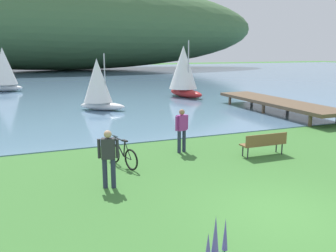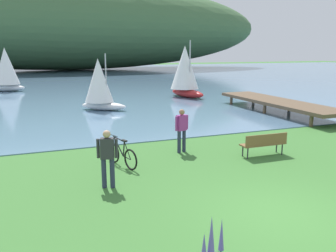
{
  "view_description": "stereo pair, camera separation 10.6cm",
  "coord_description": "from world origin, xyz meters",
  "px_view_note": "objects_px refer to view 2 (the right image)",
  "views": [
    {
      "loc": [
        -5.47,
        -6.23,
        3.9
      ],
      "look_at": [
        -0.59,
        6.2,
        1.0
      ],
      "focal_mm": 37.17,
      "sensor_mm": 36.0,
      "label": 1
    },
    {
      "loc": [
        -5.37,
        -6.26,
        3.9
      ],
      "look_at": [
        -0.59,
        6.2,
        1.0
      ],
      "focal_mm": 37.17,
      "sensor_mm": 36.0,
      "label": 2
    }
  ],
  "objects_px": {
    "person_at_shoreline": "(182,128)",
    "sailboat_toward_hillside": "(185,71)",
    "person_on_the_grass": "(107,155)",
    "bicycle_leaning_near_bench": "(122,155)",
    "sailboat_mid_bay": "(99,84)",
    "sailboat_nearest_to_shore": "(6,69)",
    "park_bench_near_camera": "(264,143)"
  },
  "relations": [
    {
      "from": "park_bench_near_camera",
      "to": "sailboat_mid_bay",
      "type": "distance_m",
      "value": 13.1
    },
    {
      "from": "person_at_shoreline",
      "to": "sailboat_nearest_to_shore",
      "type": "relative_size",
      "value": 0.38
    },
    {
      "from": "person_on_the_grass",
      "to": "sailboat_toward_hillside",
      "type": "height_order",
      "value": "sailboat_toward_hillside"
    },
    {
      "from": "person_on_the_grass",
      "to": "sailboat_nearest_to_shore",
      "type": "bearing_deg",
      "value": 98.81
    },
    {
      "from": "bicycle_leaning_near_bench",
      "to": "sailboat_mid_bay",
      "type": "bearing_deg",
      "value": 83.36
    },
    {
      "from": "sailboat_nearest_to_shore",
      "to": "bicycle_leaning_near_bench",
      "type": "bearing_deg",
      "value": -78.85
    },
    {
      "from": "park_bench_near_camera",
      "to": "bicycle_leaning_near_bench",
      "type": "xyz_separation_m",
      "value": [
        -5.29,
        0.77,
        -0.12
      ]
    },
    {
      "from": "bicycle_leaning_near_bench",
      "to": "person_on_the_grass",
      "type": "distance_m",
      "value": 2.0
    },
    {
      "from": "park_bench_near_camera",
      "to": "sailboat_nearest_to_shore",
      "type": "bearing_deg",
      "value": 111.31
    },
    {
      "from": "sailboat_mid_bay",
      "to": "sailboat_toward_hillside",
      "type": "height_order",
      "value": "sailboat_toward_hillside"
    },
    {
      "from": "person_on_the_grass",
      "to": "sailboat_nearest_to_shore",
      "type": "xyz_separation_m",
      "value": [
        -4.27,
        27.56,
        1.21
      ]
    },
    {
      "from": "bicycle_leaning_near_bench",
      "to": "sailboat_nearest_to_shore",
      "type": "bearing_deg",
      "value": 101.15
    },
    {
      "from": "person_at_shoreline",
      "to": "sailboat_toward_hillside",
      "type": "distance_m",
      "value": 16.51
    },
    {
      "from": "park_bench_near_camera",
      "to": "person_on_the_grass",
      "type": "bearing_deg",
      "value": -170.99
    },
    {
      "from": "person_on_the_grass",
      "to": "sailboat_mid_bay",
      "type": "bearing_deg",
      "value": 80.79
    },
    {
      "from": "park_bench_near_camera",
      "to": "person_at_shoreline",
      "type": "bearing_deg",
      "value": 149.63
    },
    {
      "from": "bicycle_leaning_near_bench",
      "to": "sailboat_toward_hillside",
      "type": "distance_m",
      "value": 18.46
    },
    {
      "from": "park_bench_near_camera",
      "to": "sailboat_toward_hillside",
      "type": "bearing_deg",
      "value": 76.32
    },
    {
      "from": "park_bench_near_camera",
      "to": "person_on_the_grass",
      "type": "xyz_separation_m",
      "value": [
        -6.1,
        -0.97,
        0.46
      ]
    },
    {
      "from": "person_at_shoreline",
      "to": "sailboat_mid_bay",
      "type": "xyz_separation_m",
      "value": [
        -1.23,
        10.86,
        0.8
      ]
    },
    {
      "from": "person_on_the_grass",
      "to": "sailboat_toward_hillside",
      "type": "bearing_deg",
      "value": 60.0
    },
    {
      "from": "person_at_shoreline",
      "to": "person_on_the_grass",
      "type": "xyz_separation_m",
      "value": [
        -3.4,
        -2.55,
        0.0
      ]
    },
    {
      "from": "sailboat_mid_bay",
      "to": "sailboat_toward_hillside",
      "type": "distance_m",
      "value": 9.0
    },
    {
      "from": "bicycle_leaning_near_bench",
      "to": "sailboat_toward_hillside",
      "type": "xyz_separation_m",
      "value": [
        9.32,
        15.83,
        1.85
      ]
    },
    {
      "from": "person_at_shoreline",
      "to": "sailboat_toward_hillside",
      "type": "xyz_separation_m",
      "value": [
        6.74,
        15.02,
        1.27
      ]
    },
    {
      "from": "park_bench_near_camera",
      "to": "sailboat_nearest_to_shore",
      "type": "height_order",
      "value": "sailboat_nearest_to_shore"
    },
    {
      "from": "person_at_shoreline",
      "to": "sailboat_mid_bay",
      "type": "relative_size",
      "value": 0.46
    },
    {
      "from": "person_on_the_grass",
      "to": "sailboat_toward_hillside",
      "type": "xyz_separation_m",
      "value": [
        10.14,
        17.56,
        1.27
      ]
    },
    {
      "from": "bicycle_leaning_near_bench",
      "to": "person_at_shoreline",
      "type": "distance_m",
      "value": 2.77
    },
    {
      "from": "sailboat_toward_hillside",
      "to": "sailboat_mid_bay",
      "type": "bearing_deg",
      "value": -152.43
    },
    {
      "from": "person_at_shoreline",
      "to": "person_on_the_grass",
      "type": "bearing_deg",
      "value": -143.14
    },
    {
      "from": "park_bench_near_camera",
      "to": "sailboat_mid_bay",
      "type": "xyz_separation_m",
      "value": [
        -3.93,
        12.44,
        1.26
      ]
    }
  ]
}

